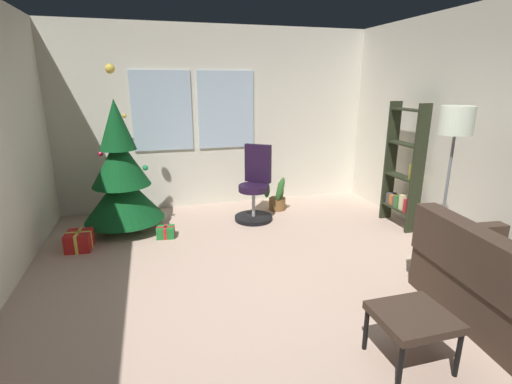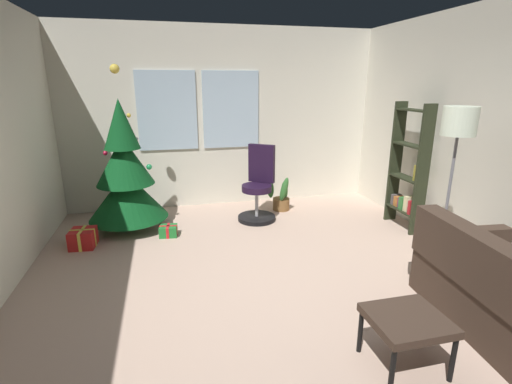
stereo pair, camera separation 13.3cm
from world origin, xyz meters
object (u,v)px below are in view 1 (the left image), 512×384
Objects in this scene: gift_box_red at (79,241)px; office_chair at (255,191)px; gift_box_green at (166,232)px; potted_plant at (277,198)px; bookshelf at (403,173)px; footstool at (413,320)px; floor_lamp at (454,136)px; holiday_tree at (121,178)px.

gift_box_red is 2.43m from office_chair.
gift_box_red is 1.32× the size of gift_box_green.
potted_plant is (2.81, 0.76, 0.09)m from gift_box_red.
potted_plant is (-1.47, 1.10, -0.56)m from bookshelf.
floor_lamp is (1.21, 1.14, 1.11)m from footstool.
gift_box_red is 0.30× the size of office_chair.
office_chair is 0.58m from potted_plant.
floor_lamp is (1.48, -2.07, 1.03)m from office_chair.
gift_box_red is (-0.52, -0.52, -0.63)m from holiday_tree.
holiday_tree reaches higher than bookshelf.
bookshelf is at bearing -7.77° from gift_box_green.
floor_lamp is 3.00× the size of potted_plant.
floor_lamp reaches higher than bookshelf.
gift_box_red is 0.56× the size of potted_plant.
floor_lamp is at bearing -22.66° from gift_box_red.
gift_box_red reaches higher than gift_box_green.
footstool reaches higher than gift_box_red.
gift_box_green is at bearing 119.42° from footstool.
holiday_tree reaches higher than floor_lamp.
potted_plant is (0.45, 0.29, -0.24)m from office_chair.
holiday_tree is at bearing 178.26° from office_chair.
office_chair is 2.75m from floor_lamp.
footstool is 1.59× the size of gift_box_red.
office_chair is 0.63× the size of floor_lamp.
footstool is at bearing -136.59° from floor_lamp.
bookshelf reaches higher than potted_plant.
holiday_tree reaches higher than potted_plant.
holiday_tree is at bearing 123.05° from footstool.
gift_box_green is 3.58m from floor_lamp.
holiday_tree is 8.81× the size of gift_box_green.
holiday_tree is 1.27× the size of bookshelf.
bookshelf is at bearing 55.77° from footstool.
potted_plant is (1.77, 0.65, 0.13)m from gift_box_green.
holiday_tree is 1.99× the size of office_chair.
gift_box_green is (0.52, -0.42, -0.67)m from holiday_tree.
gift_box_green is 0.23× the size of office_chair.
office_chair is at bearing 15.12° from gift_box_green.
footstool is 2.00m from floor_lamp.
gift_box_green is 3.35m from bookshelf.
bookshelf reaches higher than office_chair.
floor_lamp reaches higher than gift_box_green.
holiday_tree is 4.02m from floor_lamp.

